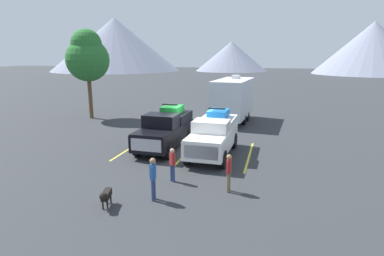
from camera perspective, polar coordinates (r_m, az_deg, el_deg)
The scene contains 13 objects.
ground_plane at distance 19.69m, azimuth -0.03°, elevation -3.43°, with size 240.00×240.00×0.00m, color #2D3033.
pickup_truck_a at distance 19.45m, azimuth -4.74°, elevation -0.10°, with size 2.23×5.55×2.56m.
pickup_truck_b at distance 18.00m, azimuth 3.89°, elevation -1.14°, with size 2.22×5.45×2.56m.
lot_stripe_a at distance 20.03m, azimuth -10.71°, elevation -3.37°, with size 0.12×5.50×0.01m, color gold.
lot_stripe_b at distance 18.81m, azimuth -0.78°, elevation -4.22°, with size 0.12×5.50×0.01m, color gold.
lot_stripe_c at distance 18.23m, azimuth 10.18°, elevation -5.00°, with size 0.12×5.50×0.01m, color gold.
camper_trailer_a at distance 26.91m, azimuth 7.34°, elevation 5.35°, with size 3.02×7.38×3.87m.
person_a at distance 12.55m, azimuth -6.97°, elevation -8.53°, with size 0.24×0.38×1.72m.
person_b at distance 14.26m, azimuth -3.52°, elevation -6.20°, with size 0.30×0.28×1.55m.
person_c at distance 13.30m, azimuth 6.60°, elevation -7.53°, with size 0.22×0.35×1.61m.
dog at distance 12.46m, azimuth -15.21°, elevation -11.58°, with size 0.46×0.98×0.73m.
tree_a at distance 29.48m, azimuth -18.22°, elevation 12.10°, with size 3.71×3.71×7.72m.
mountain_ridge at distance 104.73m, azimuth 13.04°, elevation 13.81°, with size 155.04×45.74×17.80m.
Camera 1 is at (4.81, -18.26, 5.58)m, focal length 29.82 mm.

